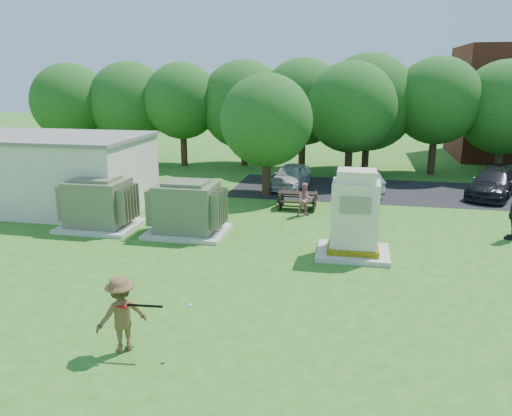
% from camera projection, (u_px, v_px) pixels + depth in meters
% --- Properties ---
extents(ground, '(120.00, 120.00, 0.00)m').
position_uv_depth(ground, '(229.00, 285.00, 14.59)').
color(ground, '#2D6619').
rests_on(ground, ground).
extents(service_building, '(10.00, 5.00, 3.20)m').
position_uv_depth(service_building, '(35.00, 173.00, 22.93)').
color(service_building, beige).
rests_on(service_building, ground).
extents(service_building_roof, '(10.20, 5.20, 0.15)m').
position_uv_depth(service_building_roof, '(31.00, 136.00, 22.50)').
color(service_building_roof, slate).
rests_on(service_building_roof, service_building).
extents(parking_strip, '(20.00, 6.00, 0.01)m').
position_uv_depth(parking_strip, '(424.00, 193.00, 26.01)').
color(parking_strip, '#232326').
rests_on(parking_strip, ground).
extents(transformer_left, '(3.00, 2.40, 2.07)m').
position_uv_depth(transformer_left, '(99.00, 204.00, 19.86)').
color(transformer_left, beige).
rests_on(transformer_left, ground).
extents(transformer_right, '(3.00, 2.40, 2.07)m').
position_uv_depth(transformer_right, '(187.00, 209.00, 19.14)').
color(transformer_right, beige).
rests_on(transformer_right, ground).
extents(generator_cabinet, '(2.43, 1.99, 2.96)m').
position_uv_depth(generator_cabinet, '(355.00, 219.00, 16.73)').
color(generator_cabinet, beige).
rests_on(generator_cabinet, ground).
extents(picnic_table, '(1.77, 1.33, 0.76)m').
position_uv_depth(picnic_table, '(298.00, 198.00, 22.86)').
color(picnic_table, black).
rests_on(picnic_table, ground).
extents(batter, '(1.27, 1.25, 1.75)m').
position_uv_depth(batter, '(121.00, 314.00, 10.96)').
color(batter, brown).
rests_on(batter, ground).
extents(person_at_picnic, '(0.87, 0.78, 1.47)m').
position_uv_depth(person_at_picnic, '(305.00, 200.00, 21.58)').
color(person_at_picnic, '#C26679').
rests_on(person_at_picnic, ground).
extents(car_white, '(2.11, 4.07, 1.32)m').
position_uv_depth(car_white, '(291.00, 176.00, 26.98)').
color(car_white, silver).
rests_on(car_white, ground).
extents(car_silver_a, '(2.73, 4.17, 1.30)m').
position_uv_depth(car_silver_a, '(358.00, 180.00, 26.08)').
color(car_silver_a, '#A1A2A6').
rests_on(car_silver_a, ground).
extents(car_dark, '(3.64, 5.08, 1.37)m').
position_uv_depth(car_dark, '(493.00, 183.00, 25.07)').
color(car_dark, black).
rests_on(car_dark, ground).
extents(batting_equipment, '(1.57, 0.44, 0.09)m').
position_uv_depth(batting_equipment, '(147.00, 306.00, 10.74)').
color(batting_equipment, black).
rests_on(batting_equipment, ground).
extents(tree_row, '(41.30, 13.30, 7.30)m').
position_uv_depth(tree_row, '(331.00, 105.00, 30.68)').
color(tree_row, '#47301E').
rests_on(tree_row, ground).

